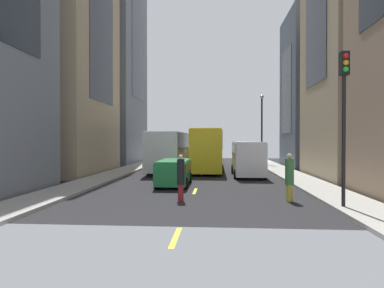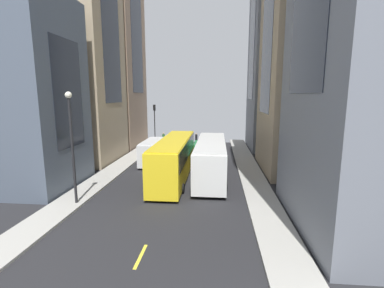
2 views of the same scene
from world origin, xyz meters
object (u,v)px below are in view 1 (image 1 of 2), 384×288
Objects in this scene: pedestrian_crossing_near at (181,176)px; traffic_light_near_corner at (344,99)px; pedestrian_walking_far at (289,176)px; car_green_0 at (174,170)px; city_bus_white at (171,148)px; streetcar_yellow at (208,146)px; delivery_van_white at (248,156)px.

traffic_light_near_corner reaches higher than pedestrian_crossing_near.
pedestrian_crossing_near is 0.97× the size of pedestrian_walking_far.
pedestrian_walking_far is (5.73, -4.80, 0.21)m from car_green_0.
city_bus_white is 15.07m from pedestrian_crossing_near.
streetcar_yellow is 2.82× the size of car_green_0.
pedestrian_crossing_near is at bearing -80.54° from city_bus_white.
pedestrian_walking_far is (0.88, -10.18, -0.41)m from delivery_van_white.
traffic_light_near_corner reaches higher than city_bus_white.
delivery_van_white is at bearing 47.92° from car_green_0.
city_bus_white is 3.34m from streetcar_yellow.
pedestrian_crossing_near is at bearing -79.42° from car_green_0.
pedestrian_crossing_near is at bearing 166.18° from traffic_light_near_corner.
city_bus_white is at bearing -154.62° from pedestrian_walking_far.
car_green_0 is 5.07m from pedestrian_crossing_near.
pedestrian_walking_far reaches higher than pedestrian_crossing_near.
streetcar_yellow is 15.90m from pedestrian_walking_far.
streetcar_yellow is 15.58m from pedestrian_crossing_near.
streetcar_yellow is 18.16m from traffic_light_near_corner.
traffic_light_near_corner is at bearing -41.61° from car_green_0.
streetcar_yellow is 5.98× the size of pedestrian_crossing_near.
pedestrian_crossing_near is (2.47, -14.84, -0.93)m from city_bus_white.
pedestrian_walking_far is at bearing -75.36° from streetcar_yellow.
traffic_light_near_corner reaches higher than delivery_van_white.
traffic_light_near_corner reaches higher than pedestrian_walking_far.
car_green_0 is at bearing 23.17° from pedestrian_crossing_near.
city_bus_white is 2.00× the size of traffic_light_near_corner.
streetcar_yellow is 2.07× the size of traffic_light_near_corner.
traffic_light_near_corner is at bearing -77.99° from delivery_van_white.
streetcar_yellow is at bearing 80.73° from car_green_0.
car_green_0 is 10.45m from traffic_light_near_corner.
pedestrian_crossing_near reaches higher than car_green_0.
city_bus_white is 2.03× the size of delivery_van_white.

